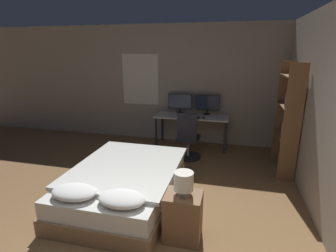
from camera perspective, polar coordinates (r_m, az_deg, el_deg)
wall_back at (r=6.12m, az=5.15°, el=8.83°), size 12.00×0.08×2.70m
wall_side_right at (r=3.50m, az=32.57°, el=0.88°), size 0.06×12.00×2.70m
bed at (r=3.94m, az=-9.40°, el=-12.34°), size 1.46×2.08×0.58m
nightstand at (r=3.18m, az=3.29°, el=-19.09°), size 0.42×0.36×0.57m
bedside_lamp at (r=2.95m, az=3.44°, el=-11.96°), size 0.22×0.22×0.27m
desk at (r=5.87m, az=5.16°, el=1.49°), size 1.61×0.63×0.73m
monitor_left at (r=6.05m, az=2.64°, el=5.26°), size 0.55×0.16×0.44m
monitor_right at (r=5.96m, az=8.52°, el=4.94°), size 0.55×0.16×0.44m
keyboard at (r=5.65m, az=4.86°, el=1.88°), size 0.40×0.13×0.02m
computer_mouse at (r=5.61m, az=7.78°, el=1.79°), size 0.07×0.05×0.04m
office_chair at (r=5.26m, az=4.33°, el=-3.27°), size 0.52×0.52×0.98m
bookshelf at (r=4.90m, az=24.81°, el=2.17°), size 0.28×0.84×1.95m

